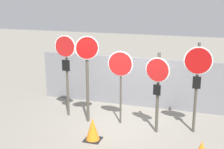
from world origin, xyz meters
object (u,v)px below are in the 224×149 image
at_px(stop_sign_3, 158,81).
at_px(stop_sign_4, 197,72).
at_px(stop_sign_2, 120,69).
at_px(traffic_cone_0, 93,129).
at_px(stop_sign_1, 87,64).
at_px(stop_sign_0, 66,60).

height_order(stop_sign_3, stop_sign_4, stop_sign_4).
relative_size(stop_sign_2, traffic_cone_0, 3.55).
bearing_deg(stop_sign_2, stop_sign_4, 0.02).
bearing_deg(stop_sign_4, traffic_cone_0, -156.91).
height_order(stop_sign_1, stop_sign_2, stop_sign_1).
distance_m(stop_sign_2, stop_sign_4, 2.10).
xyz_separation_m(stop_sign_1, stop_sign_3, (2.06, -0.11, -0.29)).
relative_size(stop_sign_3, traffic_cone_0, 3.66).
bearing_deg(stop_sign_0, stop_sign_1, -17.04).
bearing_deg(stop_sign_1, traffic_cone_0, -90.37).
distance_m(stop_sign_3, traffic_cone_0, 2.14).
height_order(stop_sign_0, stop_sign_4, stop_sign_0).
distance_m(stop_sign_0, stop_sign_4, 3.84).
bearing_deg(traffic_cone_0, stop_sign_2, 72.42).
bearing_deg(stop_sign_3, stop_sign_2, 178.56).
bearing_deg(stop_sign_4, stop_sign_1, 179.61).
relative_size(stop_sign_2, stop_sign_4, 0.87).
distance_m(stop_sign_1, traffic_cone_0, 1.91).
bearing_deg(traffic_cone_0, stop_sign_0, 135.42).
height_order(stop_sign_0, stop_sign_2, stop_sign_0).
bearing_deg(stop_sign_4, stop_sign_0, 175.14).
relative_size(stop_sign_1, stop_sign_3, 1.15).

